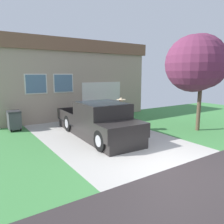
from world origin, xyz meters
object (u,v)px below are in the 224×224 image
(handbag, at_px, (122,130))
(front_yard_tree, at_px, (198,63))
(person_with_hat, at_px, (121,112))
(wheeled_trash_bin, at_px, (14,120))
(house_with_garage, at_px, (58,79))
(pickup_truck, at_px, (100,122))

(handbag, xyz_separation_m, front_yard_tree, (3.47, -1.57, 3.23))
(person_with_hat, xyz_separation_m, handbag, (-0.09, -0.22, -0.86))
(front_yard_tree, xyz_separation_m, wheeled_trash_bin, (-7.78, 4.86, -2.80))
(house_with_garage, xyz_separation_m, wheeled_trash_bin, (-3.94, -4.34, -1.93))
(person_with_hat, bearing_deg, pickup_truck, -34.30)
(handbag, distance_m, wheeled_trash_bin, 5.43)
(person_with_hat, bearing_deg, handbag, 16.61)
(handbag, distance_m, house_with_garage, 7.99)
(pickup_truck, distance_m, house_with_garage, 8.07)
(person_with_hat, height_order, house_with_garage, house_with_garage)
(person_with_hat, distance_m, house_with_garage, 7.57)
(pickup_truck, xyz_separation_m, wheeled_trash_bin, (-2.97, 3.48, -0.17))
(pickup_truck, height_order, front_yard_tree, front_yard_tree)
(house_with_garage, relative_size, wheeled_trash_bin, 10.70)
(pickup_truck, xyz_separation_m, person_with_hat, (1.42, 0.41, 0.26))
(house_with_garage, bearing_deg, person_with_hat, -86.43)
(person_with_hat, bearing_deg, wheeled_trash_bin, -85.16)
(pickup_truck, distance_m, front_yard_tree, 5.65)
(wheeled_trash_bin, bearing_deg, house_with_garage, 47.77)
(handbag, relative_size, wheeled_trash_bin, 0.41)
(pickup_truck, distance_m, person_with_hat, 1.50)
(front_yard_tree, relative_size, wheeled_trash_bin, 4.76)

